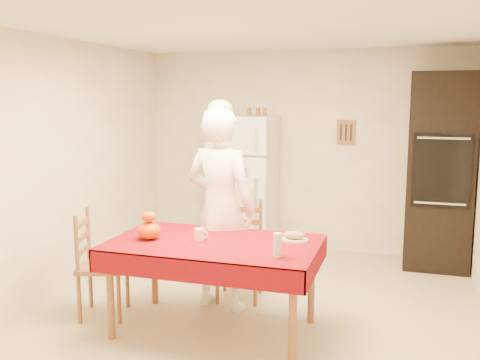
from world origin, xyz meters
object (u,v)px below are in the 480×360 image
at_px(seated_woman, 221,209).
at_px(pumpkin_lower, 149,231).
at_px(dining_table, 214,250).
at_px(coffee_mug, 199,234).
at_px(refrigerator, 244,185).
at_px(chair_left, 96,260).
at_px(chair_far, 240,246).
at_px(oven_cabinet, 440,172).
at_px(wine_glass, 278,245).
at_px(bread_plate, 294,240).

distance_m(seated_woman, pumpkin_lower, 0.73).
height_order(dining_table, coffee_mug, coffee_mug).
bearing_deg(seated_woman, refrigerator, -69.60).
xyz_separation_m(chair_left, pumpkin_lower, (0.57, -0.07, 0.33)).
xyz_separation_m(chair_far, chair_left, (-1.08, -0.82, 0.00)).
xyz_separation_m(oven_cabinet, chair_left, (-2.94, -2.36, -0.59)).
xyz_separation_m(oven_cabinet, dining_table, (-1.83, -2.35, -0.41)).
bearing_deg(wine_glass, pumpkin_lower, 172.11).
distance_m(chair_far, coffee_mug, 0.86).
bearing_deg(coffee_mug, refrigerator, 97.86).
relative_size(refrigerator, oven_cabinet, 0.77).
distance_m(chair_left, pumpkin_lower, 0.66).
bearing_deg(bread_plate, wine_glass, -93.53).
bearing_deg(oven_cabinet, chair_far, -140.30).
bearing_deg(refrigerator, seated_woman, -79.66).
bearing_deg(oven_cabinet, chair_left, -141.18).
bearing_deg(refrigerator, coffee_mug, -82.14).
height_order(chair_far, wine_glass, chair_far).
height_order(oven_cabinet, seated_woman, oven_cabinet).
height_order(refrigerator, seated_woman, seated_woman).
relative_size(oven_cabinet, pumpkin_lower, 11.32).
distance_m(refrigerator, bread_plate, 2.34).
height_order(oven_cabinet, coffee_mug, oven_cabinet).
distance_m(chair_far, wine_glass, 1.26).
bearing_deg(bread_plate, seated_woman, 158.43).
xyz_separation_m(dining_table, chair_left, (-1.11, -0.01, -0.18)).
distance_m(wine_glass, bread_plate, 0.47).
bearing_deg(dining_table, oven_cabinet, 52.06).
distance_m(oven_cabinet, coffee_mug, 3.07).
xyz_separation_m(coffee_mug, wine_glass, (0.72, -0.25, 0.04)).
xyz_separation_m(refrigerator, chair_far, (0.42, -1.49, -0.34)).
distance_m(seated_woman, wine_glass, 1.04).
bearing_deg(chair_far, bread_plate, -50.01).
xyz_separation_m(chair_left, wine_glass, (1.69, -0.23, 0.34)).
xyz_separation_m(dining_table, wine_glass, (0.59, -0.24, 0.16)).
distance_m(refrigerator, wine_glass, 2.75).
height_order(chair_far, coffee_mug, chair_far).
xyz_separation_m(coffee_mug, bread_plate, (0.75, 0.21, -0.04)).
height_order(seated_woman, pumpkin_lower, seated_woman).
xyz_separation_m(refrigerator, pumpkin_lower, (-0.09, -2.39, -0.02)).
bearing_deg(chair_left, refrigerator, -33.53).
bearing_deg(refrigerator, chair_left, -105.83).
relative_size(chair_left, seated_woman, 0.51).
distance_m(pumpkin_lower, bread_plate, 1.20).
xyz_separation_m(oven_cabinet, wine_glass, (-1.24, -2.59, -0.25)).
bearing_deg(refrigerator, wine_glass, -67.79).
relative_size(refrigerator, chair_far, 1.79).
xyz_separation_m(pumpkin_lower, wine_glass, (1.13, -0.16, 0.02)).
bearing_deg(refrigerator, bread_plate, -62.90).
xyz_separation_m(wine_glass, bread_plate, (0.03, 0.46, -0.08)).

